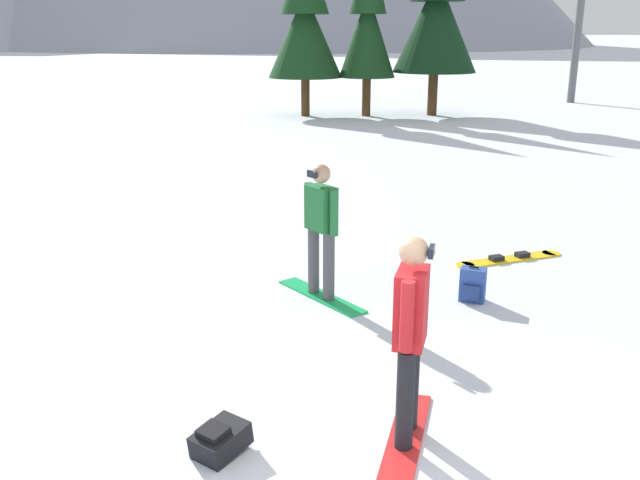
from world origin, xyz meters
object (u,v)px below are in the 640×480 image
(backpack_blue, at_px, (473,285))
(pine_tree_leaning, at_px, (437,6))
(snowboarder_foreground, at_px, (410,335))
(pine_tree_young, at_px, (305,19))
(snowboarder_midground, at_px, (321,229))
(pine_tree_tall, at_px, (368,19))
(loose_snowboard_near_right, at_px, (509,259))
(backpack_black, at_px, (220,439))

(backpack_blue, xyz_separation_m, pine_tree_leaning, (10.04, 17.74, 4.05))
(snowboarder_foreground, bearing_deg, pine_tree_young, 71.23)
(snowboarder_midground, height_order, backpack_blue, snowboarder_midground)
(pine_tree_leaning, distance_m, pine_tree_tall, 2.77)
(pine_tree_leaning, bearing_deg, loose_snowboard_near_right, -117.34)
(pine_tree_young, relative_size, pine_tree_tall, 1.00)
(snowboarder_midground, height_order, pine_tree_young, pine_tree_young)
(loose_snowboard_near_right, distance_m, pine_tree_tall, 18.74)
(pine_tree_young, distance_m, pine_tree_tall, 2.48)
(pine_tree_tall, bearing_deg, pine_tree_young, 157.85)
(backpack_black, bearing_deg, loose_snowboard_near_right, 31.27)
(snowboarder_midground, bearing_deg, pine_tree_tall, 62.55)
(snowboarder_midground, relative_size, pine_tree_young, 0.25)
(snowboarder_foreground, height_order, pine_tree_leaning, pine_tree_leaning)
(snowboarder_foreground, relative_size, loose_snowboard_near_right, 0.98)
(snowboarder_foreground, distance_m, loose_snowboard_near_right, 5.32)
(snowboarder_foreground, height_order, pine_tree_tall, pine_tree_tall)
(snowboarder_midground, height_order, backpack_black, snowboarder_midground)
(pine_tree_young, xyz_separation_m, pine_tree_leaning, (4.90, -1.74, 0.47))
(snowboarder_midground, relative_size, backpack_blue, 3.75)
(pine_tree_young, height_order, pine_tree_tall, pine_tree_tall)
(loose_snowboard_near_right, relative_size, pine_tree_leaning, 0.24)
(snowboarder_foreground, relative_size, backpack_black, 3.24)
(snowboarder_foreground, bearing_deg, backpack_black, 166.02)
(loose_snowboard_near_right, distance_m, backpack_blue, 1.90)
(backpack_black, bearing_deg, pine_tree_tall, 61.32)
(snowboarder_foreground, bearing_deg, snowboarder_midground, 80.50)
(backpack_blue, bearing_deg, pine_tree_tall, 68.17)
(backpack_black, height_order, pine_tree_tall, pine_tree_tall)
(snowboarder_midground, bearing_deg, snowboarder_foreground, -99.50)
(snowboarder_foreground, xyz_separation_m, backpack_black, (-1.53, 0.38, -0.83))
(backpack_black, distance_m, pine_tree_tall, 23.76)
(loose_snowboard_near_right, bearing_deg, snowboarder_midground, -174.29)
(backpack_blue, bearing_deg, backpack_black, -151.89)
(backpack_blue, distance_m, pine_tree_tall, 20.30)
(snowboarder_foreground, relative_size, pine_tree_leaning, 0.23)
(snowboarder_foreground, bearing_deg, loose_snowboard_near_right, 43.62)
(backpack_blue, relative_size, pine_tree_young, 0.07)
(pine_tree_young, bearing_deg, loose_snowboard_near_right, -101.31)
(snowboarder_foreground, height_order, snowboarder_midground, snowboarder_foreground)
(snowboarder_foreground, relative_size, snowboarder_midground, 1.03)
(loose_snowboard_near_right, bearing_deg, pine_tree_tall, 71.08)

